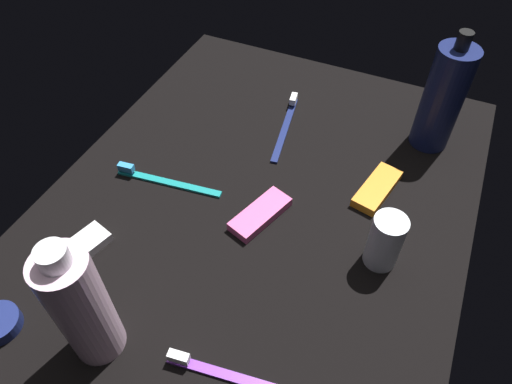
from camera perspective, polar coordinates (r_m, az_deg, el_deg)
ground_plane at (r=73.82cm, az=0.00°, el=-1.86°), size 84.00×64.00×1.20cm
lotion_bottle at (r=83.55cm, az=21.83°, el=10.56°), size 6.53×6.53×21.14cm
bodywash_bottle at (r=56.43cm, az=-20.55°, el=-12.91°), size 6.15×6.15×19.96cm
deodorant_stick at (r=65.95cm, az=15.46°, el=-5.83°), size 4.64×4.64×8.81cm
toothbrush_teal at (r=77.66cm, az=-11.36°, el=1.49°), size 3.37×18.01×2.10cm
toothbrush_navy at (r=86.63cm, az=3.71°, el=8.35°), size 17.95×4.20×2.10cm
toothbrush_purple at (r=59.19cm, az=-3.23°, el=-21.38°), size 3.66×17.99×2.10cm
snack_bar_pink at (r=71.19cm, az=0.52°, el=-2.71°), size 11.13×7.14×1.50cm
snack_bar_white at (r=71.77cm, az=-21.23°, el=-6.89°), size 11.09×6.67×1.50cm
snack_bar_orange at (r=77.09cm, az=14.56°, el=0.42°), size 11.01×6.12×1.50cm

